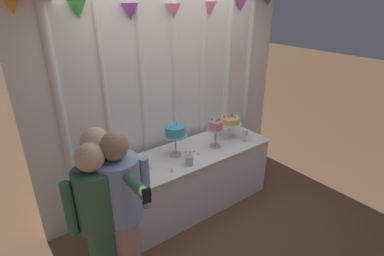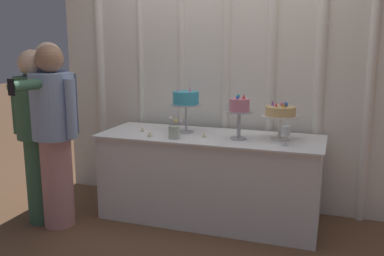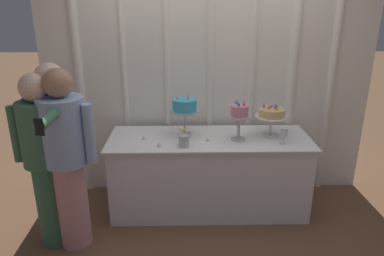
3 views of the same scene
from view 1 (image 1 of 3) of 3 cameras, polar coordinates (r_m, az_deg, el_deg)
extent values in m
plane|color=brown|center=(4.09, 1.37, -14.63)|extent=(24.00, 24.00, 0.00)
cube|color=white|center=(3.83, -3.66, 6.42)|extent=(3.49, 0.04, 2.80)
cylinder|color=white|center=(3.31, -23.31, 1.56)|extent=(0.09, 0.09, 2.80)
cylinder|color=white|center=(3.44, -15.76, 3.44)|extent=(0.06, 0.06, 2.80)
cylinder|color=white|center=(3.61, -9.16, 5.02)|extent=(0.07, 0.07, 2.80)
cylinder|color=white|center=(3.83, -3.14, 6.41)|extent=(0.08, 0.08, 2.80)
cylinder|color=white|center=(4.07, 1.97, 7.52)|extent=(0.09, 0.09, 2.80)
cylinder|color=white|center=(4.35, 6.51, 8.46)|extent=(0.10, 0.10, 2.80)
cylinder|color=white|center=(4.64, 10.41, 9.22)|extent=(0.08, 0.08, 2.80)
cone|color=orange|center=(3.03, -30.85, 19.48)|extent=(0.17, 0.17, 0.17)
cone|color=green|center=(3.15, -20.72, 20.13)|extent=(0.17, 0.17, 0.17)
cone|color=purple|center=(3.35, -11.55, 20.64)|extent=(0.17, 0.17, 0.17)
cone|color=pink|center=(3.61, -3.53, 21.07)|extent=(0.17, 0.17, 0.17)
cone|color=pink|center=(3.92, 3.34, 21.48)|extent=(0.17, 0.17, 0.17)
cone|color=purple|center=(4.27, 9.17, 21.94)|extent=(0.17, 0.17, 0.17)
cube|color=white|center=(3.93, 0.51, -9.49)|extent=(1.94, 0.67, 0.77)
cube|color=white|center=(3.72, 0.54, -4.43)|extent=(1.99, 0.72, 0.01)
cylinder|color=#B2B2B7|center=(3.63, -3.09, -5.01)|extent=(0.13, 0.13, 0.01)
cylinder|color=#B2B2B7|center=(3.57, -3.13, -3.23)|extent=(0.02, 0.02, 0.24)
cylinder|color=#B2B2B7|center=(3.52, -3.18, -1.40)|extent=(0.29, 0.29, 0.01)
cylinder|color=#3DB2D1|center=(3.49, -3.20, -0.47)|extent=(0.24, 0.24, 0.12)
cone|color=pink|center=(3.48, -2.85, 0.95)|extent=(0.03, 0.03, 0.05)
cone|color=pink|center=(3.41, -4.10, 0.24)|extent=(0.02, 0.02, 0.03)
cylinder|color=#B2B2B7|center=(3.83, 4.36, -3.40)|extent=(0.14, 0.14, 0.01)
cylinder|color=#B2B2B7|center=(3.78, 4.41, -1.83)|extent=(0.03, 0.03, 0.22)
cylinder|color=#B2B2B7|center=(3.73, 4.47, -0.24)|extent=(0.22, 0.22, 0.01)
cylinder|color=pink|center=(3.71, 4.49, 0.58)|extent=(0.17, 0.17, 0.11)
cone|color=#DB333D|center=(3.70, 5.08, 1.73)|extent=(0.03, 0.03, 0.04)
sphere|color=#2DB2B7|center=(3.70, 3.76, 1.72)|extent=(0.03, 0.03, 0.03)
sphere|color=blue|center=(3.66, 4.65, 1.36)|extent=(0.03, 0.03, 0.03)
cylinder|color=silver|center=(4.10, 6.99, -1.60)|extent=(0.16, 0.16, 0.01)
cylinder|color=silver|center=(4.06, 7.06, -0.34)|extent=(0.03, 0.03, 0.19)
cylinder|color=silver|center=(4.02, 7.13, 0.92)|extent=(0.32, 0.32, 0.01)
cylinder|color=#DBB775|center=(4.00, 7.16, 1.50)|extent=(0.25, 0.25, 0.08)
sphere|color=blue|center=(4.01, 7.54, 2.43)|extent=(0.04, 0.04, 0.04)
sphere|color=pink|center=(4.02, 6.75, 2.45)|extent=(0.03, 0.03, 0.03)
cone|color=purple|center=(3.96, 6.06, 2.25)|extent=(0.03, 0.03, 0.05)
cone|color=#DB333D|center=(3.95, 6.98, 2.06)|extent=(0.02, 0.02, 0.03)
cone|color=orange|center=(3.97, 8.06, 2.18)|extent=(0.03, 0.03, 0.04)
cylinder|color=silver|center=(4.02, 9.87, -2.42)|extent=(0.06, 0.06, 0.00)
cylinder|color=silver|center=(4.00, 9.91, -1.85)|extent=(0.01, 0.01, 0.09)
cylinder|color=silver|center=(3.96, 10.00, -0.81)|extent=(0.07, 0.07, 0.07)
cylinder|color=#B2C1B2|center=(3.41, -0.60, -6.14)|extent=(0.10, 0.10, 0.11)
sphere|color=white|center=(3.38, 0.44, -4.41)|extent=(0.03, 0.03, 0.03)
sphere|color=#CC9EC6|center=(3.42, -0.31, -4.58)|extent=(0.03, 0.03, 0.03)
sphere|color=white|center=(3.34, -1.25, -4.48)|extent=(0.03, 0.03, 0.03)
sphere|color=#E5C666|center=(3.40, -1.22, -4.46)|extent=(0.03, 0.03, 0.03)
cylinder|color=beige|center=(3.39, -7.94, -7.50)|extent=(0.04, 0.04, 0.01)
sphere|color=#F9CC4C|center=(3.38, -7.96, -7.24)|extent=(0.01, 0.01, 0.01)
cylinder|color=beige|center=(3.32, -3.80, -8.02)|extent=(0.04, 0.04, 0.02)
sphere|color=#F9CC4C|center=(3.31, -3.81, -7.74)|extent=(0.01, 0.01, 0.01)
cylinder|color=beige|center=(3.64, 1.09, -4.86)|extent=(0.04, 0.04, 0.02)
sphere|color=#F9CC4C|center=(3.63, 1.09, -4.62)|extent=(0.01, 0.01, 0.01)
cylinder|color=#3D6B4C|center=(2.61, -17.63, -12.63)|extent=(0.35, 0.35, 0.54)
sphere|color=beige|center=(2.41, -18.76, -5.24)|extent=(0.23, 0.23, 0.23)
cube|color=maroon|center=(2.48, -16.48, -13.87)|extent=(0.04, 0.01, 0.34)
cylinder|color=#3D6B4C|center=(2.58, -22.08, -13.97)|extent=(0.08, 0.08, 0.47)
cylinder|color=#3D6B4C|center=(2.34, -11.41, -9.62)|extent=(0.08, 0.47, 0.08)
cube|color=black|center=(2.16, -8.56, -12.51)|extent=(0.06, 0.02, 0.12)
cylinder|color=#D6938E|center=(3.07, -12.33, -21.45)|extent=(0.32, 0.32, 0.79)
cylinder|color=#93ADD6|center=(2.63, -13.64, -11.03)|extent=(0.45, 0.45, 0.56)
sphere|color=#A37556|center=(2.43, -14.54, -3.35)|extent=(0.23, 0.23, 0.23)
cube|color=#334284|center=(2.49, -12.09, -12.35)|extent=(0.04, 0.02, 0.36)
cylinder|color=#93ADD6|center=(2.62, -18.58, -12.03)|extent=(0.08, 0.08, 0.49)
cylinder|color=#93ADD6|center=(2.67, -8.79, -10.20)|extent=(0.08, 0.08, 0.49)
cylinder|color=#4C5675|center=(3.13, -15.07, -20.91)|extent=(0.27, 0.27, 0.77)
cylinder|color=#4C5675|center=(2.70, -16.64, -10.45)|extent=(0.37, 0.37, 0.60)
sphere|color=beige|center=(2.49, -17.76, -2.50)|extent=(0.23, 0.23, 0.23)
cylinder|color=#4C5675|center=(2.61, -19.81, -12.32)|extent=(0.08, 0.08, 0.53)
cylinder|color=#4C5675|center=(2.80, -13.70, -8.81)|extent=(0.08, 0.08, 0.53)
camera|label=2|loc=(3.30, 64.60, -7.63)|focal=39.08mm
camera|label=3|loc=(1.95, 70.83, -7.05)|focal=33.65mm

